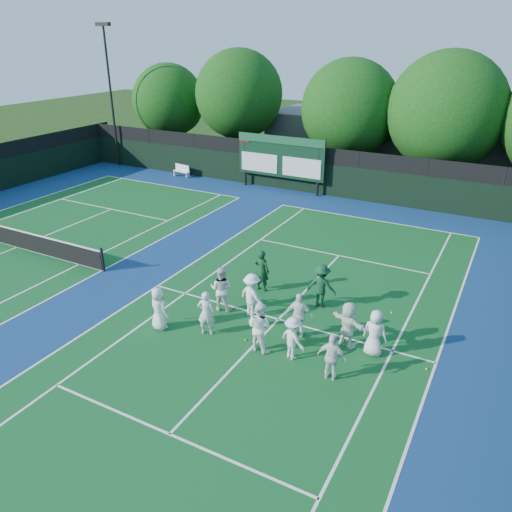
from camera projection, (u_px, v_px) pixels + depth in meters
The scene contains 30 objects.
ground at pixel (266, 333), 17.16m from camera, with size 120.00×120.00×0.00m, color #19360E.
court_apron at pixel (148, 283), 20.56m from camera, with size 34.00×32.00×0.01m, color navy.
near_court at pixel (278, 319), 17.96m from camera, with size 11.05×23.85×0.01m.
left_court at pixel (17, 247), 24.02m from camera, with size 11.05×23.85×0.01m.
back_fence at pixel (297, 170), 32.05m from camera, with size 34.00×0.08×3.00m.
scoreboard at pixel (280, 157), 31.82m from camera, with size 6.00×0.21×3.55m.
clubhouse at pixel (392, 144), 36.48m from camera, with size 18.00×6.00×4.00m, color #55555A.
light_pole_left at pixel (109, 80), 36.29m from camera, with size 1.20×0.30×10.12m.
tennis_net at pixel (15, 238), 23.83m from camera, with size 11.30×0.10×1.10m.
bench at pixel (182, 170), 35.68m from camera, with size 1.39×0.59×0.86m.
tree_a at pixel (171, 102), 39.09m from camera, with size 5.59×5.59×7.41m.
tree_b at pixel (241, 97), 36.01m from camera, with size 6.31×6.31×8.55m.
tree_c at pixel (352, 111), 32.58m from camera, with size 6.35×6.35×8.10m.
tree_d at pixel (449, 114), 29.88m from camera, with size 7.04×7.04×8.68m.
tennis_ball_0 at pixel (245, 340), 16.72m from camera, with size 0.07×0.07×0.07m, color #CCE21A.
tennis_ball_1 at pixel (392, 313), 18.35m from camera, with size 0.07×0.07×0.07m, color #CCE21A.
tennis_ball_2 at pixel (427, 369), 15.27m from camera, with size 0.07×0.07×0.07m, color #CCE21A.
tennis_ball_3 at pixel (208, 310), 18.52m from camera, with size 0.07×0.07×0.07m, color #CCE21A.
player_front_0 at pixel (159, 309), 17.14m from camera, with size 0.76×0.49×1.56m, color white.
player_front_1 at pixel (206, 313), 16.81m from camera, with size 0.59×0.39×1.63m, color silver.
player_front_2 at pixel (259, 327), 15.94m from camera, with size 0.84×0.65×1.72m, color white.
player_front_3 at pixel (293, 338), 15.56m from camera, with size 0.95×0.55×1.47m, color silver.
player_front_4 at pixel (332, 357), 14.60m from camera, with size 0.89×0.37×1.51m, color white.
player_back_0 at pixel (221, 289), 18.29m from camera, with size 0.84×0.65×1.72m, color silver.
player_back_1 at pixel (252, 295), 17.88m from camera, with size 1.08×0.62×1.67m, color white.
player_back_2 at pixel (299, 315), 16.68m from camera, with size 0.94×0.39×1.61m, color white.
player_back_3 at pixel (348, 325), 16.15m from camera, with size 1.50×0.48×1.61m, color white.
player_back_4 at pixel (375, 333), 15.73m from camera, with size 0.77×0.50×1.58m, color white.
coach_left at pixel (262, 271), 19.68m from camera, with size 0.63×0.41×1.73m, color #0F371C.
coach_right at pixel (321, 286), 18.51m from camera, with size 1.11×0.64×1.71m, color #103C22.
Camera 1 is at (6.62, -12.99, 9.44)m, focal length 35.00 mm.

